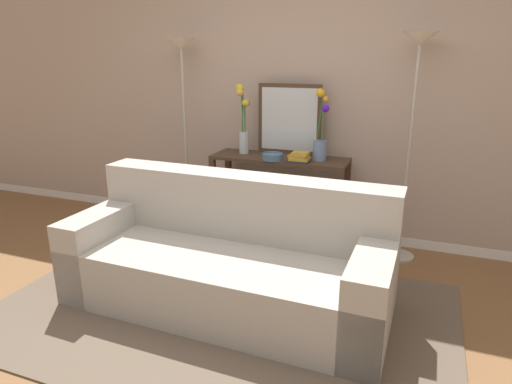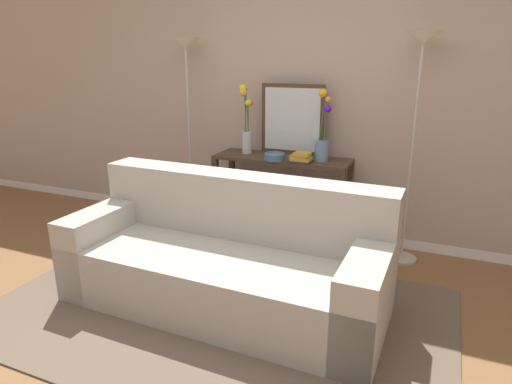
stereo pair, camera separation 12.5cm
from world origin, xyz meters
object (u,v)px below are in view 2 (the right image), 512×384
(book_stack, at_px, (301,158))
(vase_tall_flowers, at_px, (246,121))
(console_table, at_px, (282,184))
(floor_lamp_right, at_px, (419,86))
(book_row_under_console, at_px, (246,230))
(floor_lamp_left, at_px, (187,82))
(wall_mirror, at_px, (292,120))
(vase_short_flowers, at_px, (323,138))
(couch, at_px, (227,261))
(fruit_bowl, at_px, (275,157))

(book_stack, bearing_deg, vase_tall_flowers, 165.34)
(console_table, distance_m, vase_tall_flowers, 0.66)
(floor_lamp_right, height_order, book_row_under_console, floor_lamp_right)
(floor_lamp_left, xyz_separation_m, vase_tall_flowers, (0.62, -0.02, -0.33))
(console_table, bearing_deg, vase_tall_flowers, 175.13)
(console_table, xyz_separation_m, wall_mirror, (0.03, 0.17, 0.57))
(vase_short_flowers, bearing_deg, book_row_under_console, 179.93)
(vase_short_flowers, bearing_deg, couch, -106.59)
(floor_lamp_right, bearing_deg, fruit_bowl, -170.99)
(vase_tall_flowers, distance_m, vase_short_flowers, 0.74)
(couch, distance_m, book_stack, 1.19)
(couch, bearing_deg, vase_tall_flowers, 107.89)
(console_table, relative_size, fruit_bowl, 6.74)
(couch, height_order, fruit_bowl, couch)
(book_stack, distance_m, book_row_under_console, 0.99)
(couch, distance_m, book_row_under_console, 1.25)
(fruit_bowl, bearing_deg, book_stack, 2.16)
(book_row_under_console, bearing_deg, fruit_bowl, -20.66)
(floor_lamp_right, height_order, vase_tall_flowers, floor_lamp_right)
(couch, xyz_separation_m, console_table, (-0.02, 1.16, 0.25))
(console_table, distance_m, book_row_under_console, 0.63)
(console_table, height_order, floor_lamp_left, floor_lamp_left)
(floor_lamp_right, height_order, book_stack, floor_lamp_right)
(floor_lamp_right, distance_m, vase_tall_flowers, 1.49)
(wall_mirror, xyz_separation_m, book_row_under_console, (-0.40, -0.17, -1.08))
(floor_lamp_left, distance_m, vase_tall_flowers, 0.70)
(floor_lamp_left, distance_m, vase_short_flowers, 1.41)
(vase_short_flowers, relative_size, book_row_under_console, 2.09)
(console_table, height_order, vase_tall_flowers, vase_tall_flowers)
(floor_lamp_left, height_order, book_row_under_console, floor_lamp_left)
(floor_lamp_right, height_order, vase_short_flowers, floor_lamp_right)
(couch, xyz_separation_m, book_row_under_console, (-0.38, 1.16, -0.26))
(book_stack, bearing_deg, floor_lamp_right, 10.82)
(wall_mirror, height_order, book_row_under_console, wall_mirror)
(couch, height_order, book_row_under_console, couch)
(vase_tall_flowers, relative_size, book_stack, 3.26)
(book_row_under_console, bearing_deg, vase_short_flowers, -0.07)
(book_stack, relative_size, book_row_under_console, 0.66)
(console_table, relative_size, book_row_under_console, 4.20)
(floor_lamp_right, distance_m, book_row_under_console, 2.02)
(console_table, xyz_separation_m, book_row_under_console, (-0.36, 0.00, -0.51))
(wall_mirror, distance_m, vase_tall_flowers, 0.42)
(vase_short_flowers, height_order, book_stack, vase_short_flowers)
(couch, bearing_deg, wall_mirror, 89.46)
(floor_lamp_right, distance_m, book_stack, 1.08)
(floor_lamp_left, distance_m, book_stack, 1.35)
(couch, relative_size, console_table, 1.81)
(vase_tall_flowers, height_order, book_stack, vase_tall_flowers)
(console_table, bearing_deg, floor_lamp_right, 2.48)
(floor_lamp_right, relative_size, wall_mirror, 2.95)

